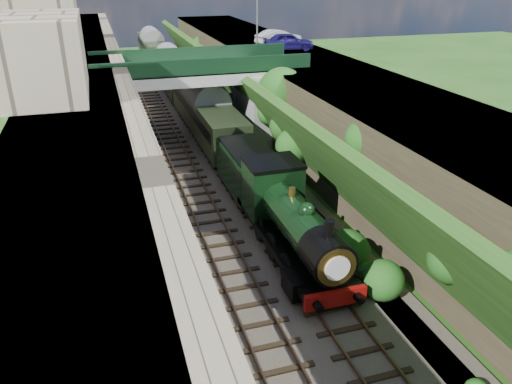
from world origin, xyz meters
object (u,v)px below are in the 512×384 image
object	(u,v)px
car_blue	(289,42)
road_bridge	(205,94)
tree	(282,93)
lamppost	(258,11)
tender	(249,173)
locomotive	(292,223)
car_silver	(278,38)

from	to	relation	value
car_blue	road_bridge	bearing A→B (deg)	129.85
road_bridge	tree	distance (m)	6.45
road_bridge	lamppost	world-z (taller)	lamppost
lamppost	tender	distance (m)	20.34
lamppost	locomotive	size ratio (longest dim) A/B	0.59
road_bridge	car_blue	xyz separation A→B (m)	(8.91, 5.24, 2.94)
car_silver	road_bridge	bearing A→B (deg)	117.81
road_bridge	lamppost	distance (m)	10.64
lamppost	tender	xyz separation A→B (m)	(-6.11, -17.70, -7.95)
road_bridge	tender	bearing A→B (deg)	-88.69
locomotive	tender	size ratio (longest dim) A/B	1.70
lamppost	tender	world-z (taller)	lamppost
tree	car_blue	xyz separation A→B (m)	(3.94, 9.32, 2.37)
road_bridge	car_blue	world-z (taller)	car_blue
road_bridge	locomotive	xyz separation A→B (m)	(0.26, -18.55, -2.18)
tender	car_silver	bearing A→B (deg)	65.79
lamppost	tree	bearing A→B (deg)	-97.50
car_blue	tender	world-z (taller)	car_blue
tree	car_blue	bearing A→B (deg)	67.05
lamppost	car_silver	bearing A→B (deg)	33.71
road_bridge	tree	bearing A→B (deg)	-39.38
tree	car_silver	world-z (taller)	car_silver
tree	tender	distance (m)	9.05
lamppost	tender	bearing A→B (deg)	-109.04
road_bridge	tender	distance (m)	11.45
road_bridge	tree	xyz separation A→B (m)	(4.97, -4.08, 0.57)
lamppost	locomotive	world-z (taller)	lamppost
locomotive	tree	bearing A→B (deg)	71.95
car_silver	tree	bearing A→B (deg)	147.12
tree	lamppost	size ratio (longest dim) A/B	1.10
car_blue	tender	distance (m)	19.33
road_bridge	tree	size ratio (longest dim) A/B	2.42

